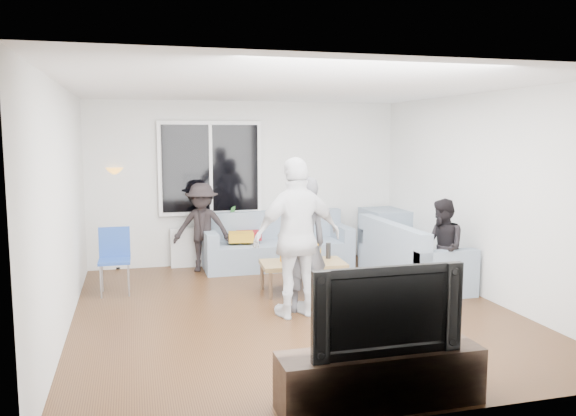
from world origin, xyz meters
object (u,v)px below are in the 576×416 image
object	(u,v)px
coffee_table	(303,277)
spectator_back	(202,227)
sofa_back_section	(277,240)
floor_lamp	(116,219)
side_chair	(115,262)
player_right	(298,238)
player_left	(304,244)
spectator_right	(442,248)
sofa_right_section	(413,252)
tv_console	(380,378)
television	(382,307)

from	to	relation	value
coffee_table	spectator_back	world-z (taller)	spectator_back
sofa_back_section	floor_lamp	bearing A→B (deg)	166.66
side_chair	sofa_back_section	bearing A→B (deg)	22.53
coffee_table	player_right	xyz separation A→B (m)	(-0.36, -0.99, 0.71)
player_left	spectator_right	size ratio (longest dim) A/B	1.26
sofa_right_section	coffee_table	xyz separation A→B (m)	(-1.67, -0.12, -0.22)
player_right	spectator_right	xyz separation A→B (m)	(2.03, 0.32, -0.28)
sofa_right_section	tv_console	world-z (taller)	sofa_right_section
floor_lamp	television	world-z (taller)	floor_lamp
floor_lamp	television	size ratio (longest dim) A/B	1.32
tv_console	sofa_right_section	bearing A→B (deg)	59.23
coffee_table	side_chair	xyz separation A→B (m)	(-2.40, 0.52, 0.23)
coffee_table	television	distance (m)	3.35
floor_lamp	player_left	xyz separation A→B (m)	(2.17, -2.87, 0.02)
coffee_table	spectator_right	size ratio (longest dim) A/B	0.87
sofa_back_section	sofa_right_section	bearing A→B (deg)	-39.73
sofa_right_section	television	size ratio (longest dim) A/B	1.69
floor_lamp	side_chair	bearing A→B (deg)	-90.00
coffee_table	television	bearing A→B (deg)	-96.25
sofa_back_section	spectator_right	world-z (taller)	spectator_right
sofa_back_section	spectator_back	world-z (taller)	spectator_back
coffee_table	television	world-z (taller)	television
tv_console	sofa_back_section	bearing A→B (deg)	85.42
sofa_right_section	spectator_right	xyz separation A→B (m)	(0.00, -0.79, 0.21)
coffee_table	floor_lamp	bearing A→B (deg)	139.34
side_chair	television	size ratio (longest dim) A/B	0.73
sofa_right_section	floor_lamp	world-z (taller)	floor_lamp
coffee_table	side_chair	distance (m)	2.47
spectator_back	tv_console	size ratio (longest dim) A/B	0.84
sofa_back_section	tv_console	world-z (taller)	sofa_back_section
spectator_back	side_chair	bearing A→B (deg)	-125.98
tv_console	spectator_right	bearing A→B (deg)	52.21
sofa_back_section	side_chair	world-z (taller)	side_chair
spectator_right	tv_console	size ratio (longest dim) A/B	0.79
coffee_table	spectator_back	bearing A→B (deg)	127.04
floor_lamp	television	distance (m)	5.72
spectator_back	tv_console	distance (m)	4.89
floor_lamp	tv_console	xyz separation A→B (m)	(2.04, -5.35, -0.56)
sofa_right_section	side_chair	world-z (taller)	side_chair
spectator_right	television	world-z (taller)	spectator_right
spectator_back	player_right	bearing A→B (deg)	-56.90
sofa_back_section	side_chair	bearing A→B (deg)	-158.31
coffee_table	player_left	size ratio (longest dim) A/B	0.69
sofa_back_section	tv_console	xyz separation A→B (m)	(-0.38, -4.77, -0.20)
side_chair	spectator_right	size ratio (longest dim) A/B	0.68
player_left	spectator_right	world-z (taller)	player_left
tv_console	coffee_table	bearing A→B (deg)	83.75
floor_lamp	player_right	world-z (taller)	player_right
sofa_back_section	player_left	bearing A→B (deg)	-96.29
sofa_back_section	player_right	bearing A→B (deg)	-98.75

